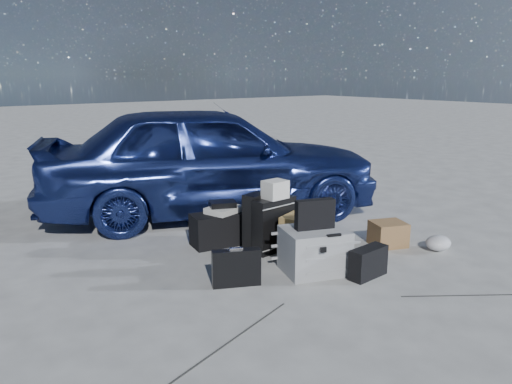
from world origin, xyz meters
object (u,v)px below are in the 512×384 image
Objects in this scene: suitcase_left at (262,220)px; cardboard_box at (388,234)px; suitcase_right at (274,225)px; pelican_case at (314,250)px; car at (210,159)px; duffel_bag at (224,228)px; briefcase at (236,268)px.

cardboard_box is at bearing -50.63° from suitcase_left.
pelican_case is at bearing -99.43° from suitcase_right.
car is at bearing 110.49° from cardboard_box.
suitcase_left is 0.86× the size of duffel_bag.
car reaches higher than cardboard_box.
suitcase_right is at bearing 104.35° from pelican_case.
pelican_case is 0.95× the size of suitcase_left.
suitcase_right reaches higher than duffel_bag.
suitcase_right is at bearing -98.74° from suitcase_left.
duffel_bag is (-0.57, -1.17, -0.58)m from car.
pelican_case is 1.64× the size of cardboard_box.
briefcase is at bearing 175.24° from car.
car is at bearing 64.71° from suitcase_left.
car is at bearing 76.91° from suitcase_right.
suitcase_right reaches higher than briefcase.
pelican_case is at bearing -177.60° from cardboard_box.
briefcase is at bearing -154.68° from suitcase_left.
pelican_case is 0.82m from briefcase.
pelican_case is 1.24m from duffel_bag.
suitcase_right is at bearing -166.53° from car.
suitcase_left is at bearing 65.06° from briefcase.
briefcase is (-1.12, -2.21, -0.59)m from car.
briefcase reaches higher than cardboard_box.
suitcase_right is (0.02, -0.19, -0.02)m from suitcase_left.
suitcase_left is 0.46m from duffel_bag.
suitcase_left is (0.84, 0.71, 0.14)m from briefcase.
duffel_bag is 1.86m from cardboard_box.
pelican_case is 1.34× the size of briefcase.
pelican_case reaches higher than duffel_bag.
pelican_case is 0.89m from suitcase_left.
cardboard_box is (1.13, -0.64, -0.16)m from suitcase_right.
cardboard_box is at bearing 21.33° from briefcase.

